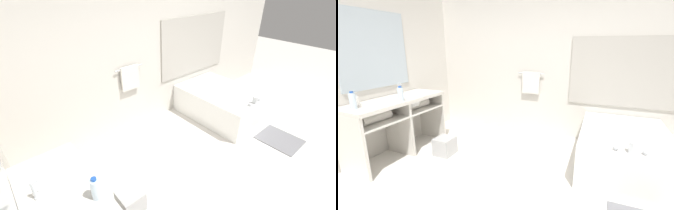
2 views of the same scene
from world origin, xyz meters
The scene contains 9 objects.
ground_plane centered at (0.00, 0.00, 0.00)m, with size 16.00×16.00×0.00m, color silver.
wall_back_with_blinds centered at (0.04, 2.23, 1.34)m, with size 7.40×0.13×2.70m.
vanity_counter centered at (-1.89, 0.58, 0.65)m, with size 0.59×1.51×0.88m.
sink_faucet centered at (-2.05, 0.78, 0.97)m, with size 0.09×0.04×0.18m.
bathtub centered at (1.24, 1.42, 0.29)m, with size 1.10×1.53×0.65m.
water_bottle_1 centered at (-1.69, 0.48, 0.98)m, with size 0.08×0.08×0.22m.
water_bottle_2 centered at (-1.90, -0.06, 0.99)m, with size 0.08×0.08×0.22m.
soap_dispenser centered at (-2.00, 0.06, 0.95)m, with size 0.05×0.05×0.15m.
waste_bin centered at (-1.25, 0.79, 0.13)m, with size 0.27×0.27×0.27m.
Camera 2 is at (0.87, -1.78, 1.64)m, focal length 24.00 mm.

